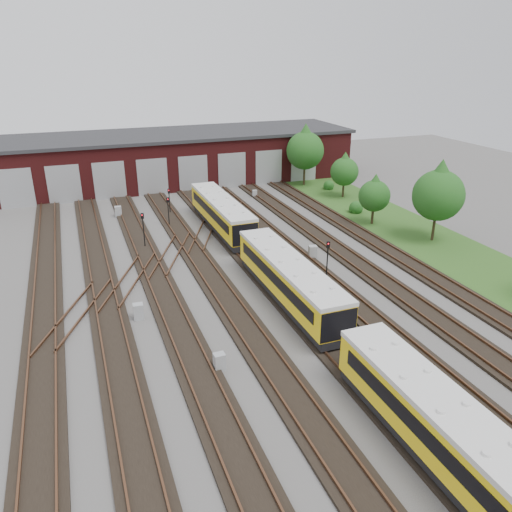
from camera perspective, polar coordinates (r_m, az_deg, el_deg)
name	(u,v)px	position (r m, az deg, el deg)	size (l,w,h in m)	color
ground	(278,327)	(32.18, 2.53, -8.10)	(120.00, 120.00, 0.00)	#43403E
track_network	(272,322)	(32.54, 1.85, -7.50)	(30.40, 70.00, 0.33)	black
maintenance_shed	(159,158)	(67.59, -10.98, 10.93)	(51.00, 12.50, 6.35)	#4E1314
grass_verge	(423,238)	(49.22, 18.59, 1.93)	(8.00, 55.00, 0.05)	#264717
metro_train	(289,279)	(34.35, 3.82, -2.68)	(2.52, 45.67, 2.82)	black
signal_mast_0	(143,226)	(44.90, -12.76, 3.37)	(0.28, 0.27, 3.22)	black
signal_mast_1	(168,208)	(50.21, -10.01, 5.42)	(0.25, 0.24, 2.93)	black
signal_mast_2	(169,198)	(54.17, -9.89, 6.58)	(0.27, 0.25, 2.74)	black
signal_mast_3	(328,254)	(38.41, 8.19, 0.18)	(0.29, 0.28, 2.98)	black
relay_cabinet_0	(138,311)	(33.68, -13.29, -6.19)	(0.65, 0.54, 1.09)	#999B9E
relay_cabinet_1	(118,212)	(54.67, -15.46, 4.92)	(0.68, 0.56, 1.13)	#999B9E
relay_cabinet_2	(219,362)	(28.08, -4.20, -11.97)	(0.61, 0.51, 1.02)	#999B9E
relay_cabinet_3	(255,194)	(59.97, -0.16, 7.15)	(0.52, 0.43, 0.86)	#999B9E
relay_cabinet_4	(313,252)	(42.31, 6.51, 0.44)	(0.67, 0.56, 1.12)	#999B9E
tree_0	(305,146)	(64.77, 5.65, 12.40)	(4.75, 4.75, 7.87)	#2F2515
tree_1	(345,168)	(60.07, 10.10, 9.84)	(3.28, 3.28, 5.43)	#2F2515
tree_2	(439,189)	(47.57, 20.20, 7.17)	(4.57, 4.57, 7.58)	#2F2515
tree_3	(375,192)	(50.99, 13.41, 7.11)	(3.12, 3.12, 5.18)	#2F2515
bush_1	(356,206)	(55.04, 11.37, 5.62)	(1.50, 1.50, 1.50)	#194814
bush_2	(329,184)	(63.99, 8.33, 8.12)	(1.34, 1.34, 1.34)	#194814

